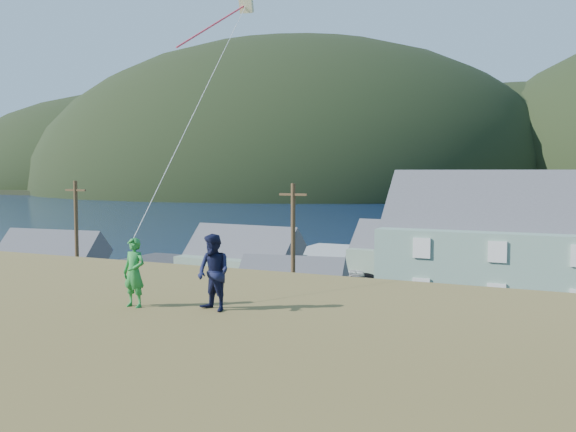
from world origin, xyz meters
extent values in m
plane|color=#0A1638|center=(0.00, 0.00, 0.00)|extent=(900.00, 900.00, 0.00)
cube|color=#4C3D19|center=(0.00, -2.00, 0.05)|extent=(110.00, 8.00, 0.10)
cube|color=#28282B|center=(0.00, 17.00, 0.06)|extent=(72.00, 36.00, 0.12)
cube|color=gray|center=(-6.00, 40.00, 0.45)|extent=(26.00, 14.00, 0.90)
cube|color=black|center=(0.00, 330.00, 1.00)|extent=(900.00, 320.00, 2.00)
ellipsoid|color=black|center=(-220.00, 280.00, 2.00)|extent=(240.00, 216.00, 108.00)
ellipsoid|color=black|center=(-120.00, 260.00, 2.00)|extent=(260.00, 234.00, 143.00)
ellipsoid|color=black|center=(-20.00, 300.00, 2.00)|extent=(200.00, 180.00, 100.00)
cube|color=#2A6064|center=(-25.41, 7.04, 1.65)|extent=(8.65, 6.81, 3.05)
cube|color=#47474C|center=(-25.41, 7.04, 3.99)|extent=(9.13, 6.64, 5.89)
cube|color=slate|center=(-13.07, 15.65, 1.73)|extent=(9.48, 6.70, 3.22)
cube|color=#47474C|center=(-13.07, 15.65, 4.14)|extent=(9.96, 6.53, 5.83)
cube|color=beige|center=(-5.04, 7.86, 1.42)|extent=(7.14, 5.60, 2.59)
cube|color=#47474C|center=(-5.04, 7.86, 3.36)|extent=(7.63, 5.67, 4.62)
cube|color=slate|center=(-1.91, 26.56, 1.69)|extent=(10.22, 6.58, 3.14)
cube|color=#47474C|center=(-1.91, 26.56, 4.15)|extent=(10.71, 6.56, 5.84)
cylinder|color=#47331E|center=(-17.15, 1.50, 4.86)|extent=(0.24, 0.24, 9.48)
cylinder|color=#47331E|center=(-1.96, 1.50, 4.84)|extent=(0.24, 0.24, 9.44)
imported|color=navy|center=(-1.99, 16.79, 0.81)|extent=(2.00, 4.18, 1.38)
imported|color=#A33114|center=(-21.12, 16.70, 0.81)|extent=(1.75, 4.08, 1.37)
imported|color=#9A9A9E|center=(-15.67, 18.54, 0.90)|extent=(2.20, 4.88, 1.55)
imported|color=black|center=(-4.46, 17.42, 0.87)|extent=(2.37, 5.26, 1.50)
imported|color=white|center=(-6.03, 25.40, 0.87)|extent=(2.22, 5.21, 1.50)
imported|color=silver|center=(-9.94, 19.36, 0.81)|extent=(2.40, 4.99, 1.37)
imported|color=maroon|center=(-12.44, 23.57, 0.81)|extent=(2.87, 5.18, 1.37)
imported|color=black|center=(-4.95, 24.82, 0.78)|extent=(2.00, 4.00, 1.31)
imported|color=navy|center=(2.84, 24.71, 0.82)|extent=(1.63, 4.30, 1.40)
imported|color=slate|center=(-17.41, 23.66, 0.77)|extent=(1.41, 3.97, 1.31)
imported|color=#228033|center=(3.23, -18.38, 7.97)|extent=(0.57, 0.39, 1.53)
imported|color=#131736|center=(5.03, -17.98, 8.03)|extent=(0.96, 0.85, 1.66)
cube|color=beige|center=(1.34, -9.69, 15.98)|extent=(0.53, 0.51, 0.60)
cylinder|color=#E23B52|center=(0.74, -10.94, 15.08)|extent=(0.06, 0.06, 3.31)
cylinder|color=white|center=(2.29, -14.04, 12.35)|extent=(0.02, 0.02, 11.47)
camera|label=1|loc=(12.24, -29.67, 10.20)|focal=40.00mm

